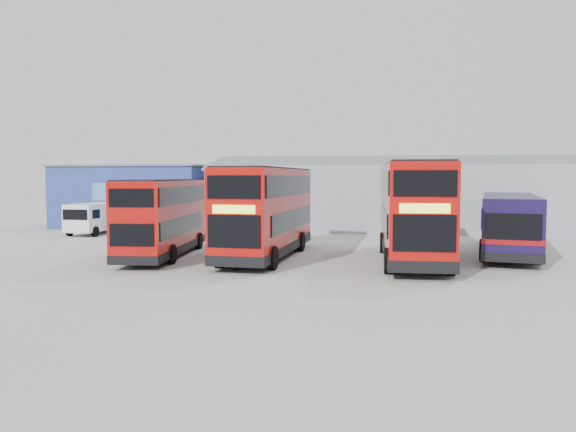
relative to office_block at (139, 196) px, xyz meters
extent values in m
plane|color=#9D9D98|center=(14.00, -17.99, -2.58)|extent=(120.00, 120.00, 0.00)
cube|color=navy|center=(0.00, 0.01, -0.08)|extent=(12.00, 8.00, 5.00)
cube|color=slate|center=(0.00, 0.01, 2.47)|extent=(12.30, 8.30, 0.15)
cube|color=#467CC6|center=(0.00, -4.09, 0.42)|extent=(3.96, 0.15, 1.40)
cube|color=#9AA0A8|center=(22.00, 2.01, -0.08)|extent=(30.00, 12.00, 5.00)
cube|color=slate|center=(22.00, -0.79, 2.67)|extent=(30.50, 6.33, 1.29)
cube|color=slate|center=(22.00, 4.80, 2.67)|extent=(30.50, 6.33, 1.29)
cube|color=#B20E0A|center=(8.90, -17.08, -0.44)|extent=(3.05, 9.61, 3.65)
cube|color=black|center=(8.90, -17.08, -2.08)|extent=(3.09, 9.65, 0.41)
cube|color=black|center=(10.07, -17.34, -0.87)|extent=(0.73, 7.99, 0.86)
cube|color=black|center=(7.79, -17.54, -0.87)|extent=(0.73, 7.99, 0.86)
cube|color=black|center=(10.04, -16.98, 0.66)|extent=(0.80, 8.89, 0.86)
cube|color=black|center=(7.76, -17.18, 0.66)|extent=(0.80, 8.89, 0.86)
cube|color=black|center=(8.50, -12.35, -0.96)|extent=(2.02, 0.22, 1.22)
cube|color=black|center=(8.50, -12.35, 0.66)|extent=(2.02, 0.22, 0.86)
cube|color=#B4DA2D|center=(8.50, -12.34, -0.15)|extent=(1.62, 0.17, 0.32)
cube|color=black|center=(9.31, -21.81, -0.96)|extent=(1.98, 0.21, 0.99)
cube|color=black|center=(9.31, -21.81, 0.66)|extent=(1.98, 0.21, 0.81)
cube|color=black|center=(8.90, -17.08, 1.40)|extent=(2.90, 9.47, 0.09)
cylinder|color=black|center=(9.70, -13.72, -2.11)|extent=(0.37, 0.96, 0.94)
cylinder|color=black|center=(7.54, -13.90, -2.11)|extent=(0.37, 0.96, 0.94)
cylinder|color=black|center=(10.18, -19.37, -2.11)|extent=(0.37, 0.96, 0.94)
cylinder|color=black|center=(8.03, -19.55, -2.11)|extent=(0.37, 0.96, 0.94)
cube|color=#B20E0A|center=(14.25, -16.47, -0.12)|extent=(3.26, 11.00, 4.19)
cube|color=black|center=(14.25, -16.47, -2.01)|extent=(3.30, 11.05, 0.47)
cube|color=black|center=(12.96, -15.98, -0.61)|extent=(0.62, 9.19, 0.98)
cube|color=black|center=(15.59, -16.14, -0.61)|extent=(0.62, 9.19, 0.98)
cube|color=black|center=(12.94, -16.39, 1.15)|extent=(0.69, 10.23, 0.98)
cube|color=black|center=(15.56, -16.55, 1.15)|extent=(0.69, 10.23, 0.98)
cube|color=black|center=(13.91, -21.92, -0.72)|extent=(2.33, 0.20, 1.40)
cube|color=black|center=(13.91, -21.92, 1.15)|extent=(2.33, 0.20, 0.98)
cube|color=#B4DA2D|center=(13.91, -21.93, 0.21)|extent=(1.86, 0.16, 0.36)
cube|color=black|center=(14.59, -11.03, -0.72)|extent=(2.28, 0.19, 1.14)
cube|color=black|center=(14.59, -11.03, 1.15)|extent=(2.28, 0.19, 0.93)
cube|color=black|center=(14.25, -16.47, 1.99)|extent=(3.09, 10.84, 0.10)
cylinder|color=black|center=(12.77, -20.17, -2.04)|extent=(0.40, 1.09, 1.08)
cylinder|color=black|center=(15.25, -20.32, -2.04)|extent=(0.40, 1.09, 1.08)
cylinder|color=black|center=(13.18, -13.66, -2.04)|extent=(0.40, 1.09, 1.08)
cylinder|color=black|center=(15.66, -13.81, -2.04)|extent=(0.40, 1.09, 1.08)
cube|color=#B20E0A|center=(21.57, -16.62, -0.01)|extent=(2.93, 11.42, 4.39)
cube|color=black|center=(21.57, -16.62, -1.98)|extent=(2.98, 11.47, 0.49)
cube|color=black|center=(20.19, -16.21, -0.52)|extent=(0.24, 9.64, 1.03)
cube|color=black|center=(22.94, -16.16, -0.52)|extent=(0.24, 9.64, 1.03)
cube|color=black|center=(20.19, -16.65, 1.32)|extent=(0.27, 10.72, 1.03)
cube|color=black|center=(22.94, -16.59, 1.32)|extent=(0.27, 10.72, 1.03)
cube|color=black|center=(21.68, -22.33, -0.63)|extent=(2.44, 0.10, 1.46)
cube|color=black|center=(21.68, -22.33, 1.32)|extent=(2.44, 0.10, 1.03)
cube|color=#B4DA2D|center=(21.68, -22.34, 0.34)|extent=(1.95, 0.08, 0.38)
cube|color=black|center=(21.46, -10.91, -0.63)|extent=(2.38, 0.10, 1.19)
cube|color=black|center=(21.46, -10.91, 1.32)|extent=(2.38, 0.10, 0.97)
cube|color=black|center=(21.57, -16.62, 2.21)|extent=(2.77, 11.26, 0.11)
cylinder|color=black|center=(20.35, -20.60, -2.02)|extent=(0.37, 1.13, 1.13)
cylinder|color=black|center=(22.95, -20.55, -2.02)|extent=(0.37, 1.13, 1.13)
cylinder|color=black|center=(20.21, -13.78, -2.02)|extent=(0.37, 1.13, 1.13)
cylinder|color=black|center=(22.81, -13.72, -2.02)|extent=(0.37, 1.13, 1.13)
cube|color=#110D3A|center=(26.90, -13.14, -0.81)|extent=(4.78, 11.93, 2.80)
cube|color=black|center=(26.90, -13.14, -2.02)|extent=(4.83, 11.98, 0.42)
cube|color=maroon|center=(26.90, -13.14, -1.31)|extent=(4.82, 11.97, 0.26)
cube|color=black|center=(28.16, -13.70, -0.36)|extent=(1.88, 9.57, 1.01)
cube|color=black|center=(25.52, -13.20, -0.36)|extent=(1.88, 9.57, 1.01)
cube|color=black|center=(27.99, -7.40, -0.62)|extent=(2.35, 0.50, 1.38)
cube|color=black|center=(25.80, -18.88, -0.62)|extent=(2.30, 0.49, 1.16)
cylinder|color=black|center=(28.92, -9.32, -2.03)|extent=(0.54, 1.14, 1.10)
cylinder|color=black|center=(26.42, -8.85, -2.03)|extent=(0.54, 1.14, 1.10)
cylinder|color=black|center=(27.53, -16.60, -2.03)|extent=(0.54, 1.14, 1.10)
cylinder|color=black|center=(25.03, -16.12, -2.03)|extent=(0.54, 1.14, 1.10)
cube|color=white|center=(-0.38, -6.79, -1.31)|extent=(2.25, 5.18, 1.94)
cube|color=black|center=(-0.49, -9.35, -1.00)|extent=(1.84, 0.13, 0.71)
cube|color=black|center=(-1.49, -8.37, -1.00)|extent=(0.09, 0.92, 0.61)
cube|color=black|center=(0.59, -8.46, -1.00)|extent=(0.09, 0.92, 0.61)
cylinder|color=black|center=(-1.43, -8.48, -2.21)|extent=(0.28, 0.74, 0.73)
cylinder|color=black|center=(0.53, -8.56, -2.21)|extent=(0.28, 0.74, 0.73)
cylinder|color=black|center=(-1.28, -5.01, -2.21)|extent=(0.28, 0.74, 0.73)
cylinder|color=black|center=(0.67, -5.10, -2.21)|extent=(0.28, 0.74, 0.73)
camera|label=1|loc=(19.82, -44.73, 1.57)|focal=35.00mm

